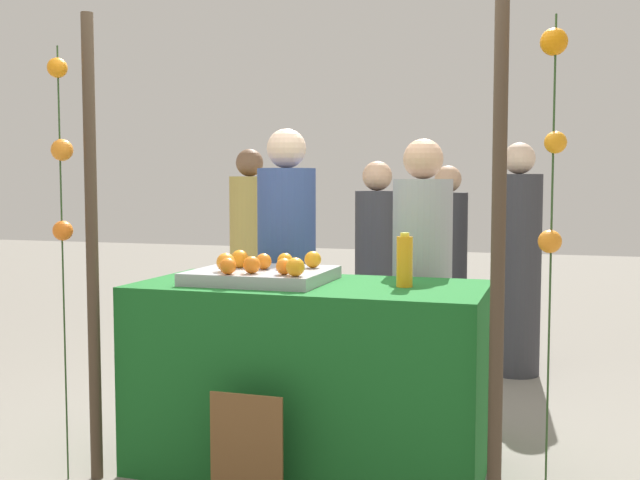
{
  "coord_description": "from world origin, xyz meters",
  "views": [
    {
      "loc": [
        1.14,
        -3.45,
        1.39
      ],
      "look_at": [
        0.0,
        0.15,
        1.11
      ],
      "focal_mm": 42.58,
      "sensor_mm": 36.0,
      "label": 1
    }
  ],
  "objects_px": {
    "stall_counter": "(311,376)",
    "juice_bottle": "(405,261)",
    "vendor_right": "(422,297)",
    "orange_0": "(240,259)",
    "chalkboard_sign": "(247,454)",
    "vendor_left": "(287,284)",
    "orange_1": "(263,261)"
  },
  "relations": [
    {
      "from": "chalkboard_sign",
      "to": "vendor_left",
      "type": "distance_m",
      "value": 1.42
    },
    {
      "from": "stall_counter",
      "to": "vendor_right",
      "type": "relative_size",
      "value": 1.02
    },
    {
      "from": "stall_counter",
      "to": "orange_1",
      "type": "xyz_separation_m",
      "value": [
        -0.24,
        -0.0,
        0.55
      ]
    },
    {
      "from": "chalkboard_sign",
      "to": "vendor_right",
      "type": "distance_m",
      "value": 1.44
    },
    {
      "from": "orange_1",
      "to": "chalkboard_sign",
      "type": "relative_size",
      "value": 0.15
    },
    {
      "from": "orange_1",
      "to": "vendor_right",
      "type": "xyz_separation_m",
      "value": [
        0.67,
        0.68,
        -0.25
      ]
    },
    {
      "from": "stall_counter",
      "to": "orange_0",
      "type": "bearing_deg",
      "value": 176.18
    },
    {
      "from": "juice_bottle",
      "to": "vendor_left",
      "type": "xyz_separation_m",
      "value": [
        -0.84,
        0.69,
        -0.23
      ]
    },
    {
      "from": "stall_counter",
      "to": "vendor_right",
      "type": "bearing_deg",
      "value": 57.81
    },
    {
      "from": "stall_counter",
      "to": "juice_bottle",
      "type": "height_order",
      "value": "juice_bottle"
    },
    {
      "from": "juice_bottle",
      "to": "vendor_left",
      "type": "relative_size",
      "value": 0.15
    },
    {
      "from": "orange_0",
      "to": "chalkboard_sign",
      "type": "bearing_deg",
      "value": -64.3
    },
    {
      "from": "orange_0",
      "to": "vendor_left",
      "type": "relative_size",
      "value": 0.05
    },
    {
      "from": "vendor_left",
      "to": "vendor_right",
      "type": "distance_m",
      "value": 0.81
    },
    {
      "from": "orange_1",
      "to": "juice_bottle",
      "type": "height_order",
      "value": "juice_bottle"
    },
    {
      "from": "orange_0",
      "to": "juice_bottle",
      "type": "distance_m",
      "value": 0.84
    },
    {
      "from": "orange_0",
      "to": "stall_counter",
      "type": "bearing_deg",
      "value": -3.82
    },
    {
      "from": "orange_0",
      "to": "vendor_left",
      "type": "height_order",
      "value": "vendor_left"
    },
    {
      "from": "stall_counter",
      "to": "vendor_right",
      "type": "distance_m",
      "value": 0.85
    },
    {
      "from": "orange_0",
      "to": "vendor_right",
      "type": "bearing_deg",
      "value": 38.84
    },
    {
      "from": "stall_counter",
      "to": "juice_bottle",
      "type": "xyz_separation_m",
      "value": [
        0.46,
        0.02,
        0.57
      ]
    },
    {
      "from": "orange_0",
      "to": "chalkboard_sign",
      "type": "height_order",
      "value": "orange_0"
    },
    {
      "from": "chalkboard_sign",
      "to": "vendor_right",
      "type": "bearing_deg",
      "value": 67.37
    },
    {
      "from": "orange_0",
      "to": "juice_bottle",
      "type": "relative_size",
      "value": 0.36
    },
    {
      "from": "orange_0",
      "to": "juice_bottle",
      "type": "xyz_separation_m",
      "value": [
        0.84,
        -0.01,
        0.02
      ]
    },
    {
      "from": "vendor_right",
      "to": "orange_1",
      "type": "bearing_deg",
      "value": -134.67
    },
    {
      "from": "stall_counter",
      "to": "orange_1",
      "type": "height_order",
      "value": "orange_1"
    },
    {
      "from": "orange_0",
      "to": "vendor_right",
      "type": "distance_m",
      "value": 1.07
    },
    {
      "from": "chalkboard_sign",
      "to": "stall_counter",
      "type": "bearing_deg",
      "value": 80.6
    },
    {
      "from": "orange_0",
      "to": "vendor_right",
      "type": "relative_size",
      "value": 0.06
    },
    {
      "from": "juice_bottle",
      "to": "vendor_right",
      "type": "height_order",
      "value": "vendor_right"
    },
    {
      "from": "orange_1",
      "to": "chalkboard_sign",
      "type": "bearing_deg",
      "value": -75.3
    }
  ]
}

